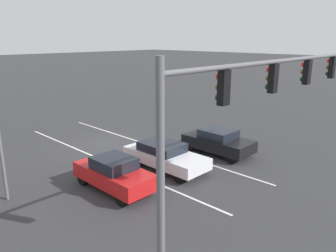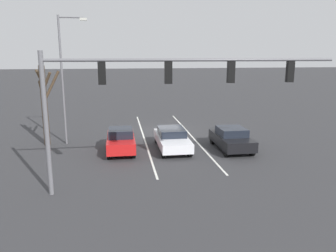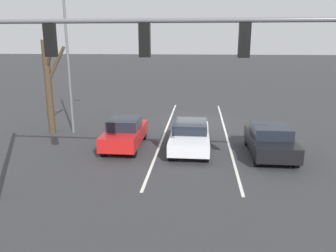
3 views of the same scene
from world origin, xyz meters
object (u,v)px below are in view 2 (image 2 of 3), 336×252
at_px(car_red_rightlane_front, 121,140).
at_px(bare_tree_near, 45,102).
at_px(traffic_signal_gantry, 156,84).
at_px(car_black_leftlane_front, 231,138).
at_px(street_lamp_right_shoulder, 65,73).
at_px(car_white_midlane_front, 172,138).

height_order(car_red_rightlane_front, bare_tree_near, bare_tree_near).
height_order(car_red_rightlane_front, traffic_signal_gantry, traffic_signal_gantry).
bearing_deg(car_black_leftlane_front, bare_tree_near, -13.86).
bearing_deg(street_lamp_right_shoulder, car_white_midlane_front, 160.59).
bearing_deg(car_black_leftlane_front, traffic_signal_gantry, 44.75).
relative_size(car_white_midlane_front, car_black_leftlane_front, 1.13).
xyz_separation_m(car_black_leftlane_front, bare_tree_near, (12.02, -2.97, 2.21)).
bearing_deg(traffic_signal_gantry, bare_tree_near, -52.57).
bearing_deg(bare_tree_near, car_white_midlane_front, 164.24).
relative_size(car_white_midlane_front, car_red_rightlane_front, 1.15).
relative_size(car_white_midlane_front, traffic_signal_gantry, 0.35).
xyz_separation_m(car_black_leftlane_front, street_lamp_right_shoulder, (10.62, -3.05, 4.13)).
height_order(traffic_signal_gantry, street_lamp_right_shoulder, street_lamp_right_shoulder).
distance_m(car_black_leftlane_front, bare_tree_near, 12.57).
bearing_deg(car_white_midlane_front, traffic_signal_gantry, 74.12).
xyz_separation_m(car_white_midlane_front, bare_tree_near, (8.22, -2.32, 2.23)).
bearing_deg(car_red_rightlane_front, traffic_signal_gantry, 104.34).
distance_m(car_white_midlane_front, car_black_leftlane_front, 3.85).
bearing_deg(street_lamp_right_shoulder, bare_tree_near, 3.47).
distance_m(car_red_rightlane_front, bare_tree_near, 5.90).
height_order(car_white_midlane_front, traffic_signal_gantry, traffic_signal_gantry).
distance_m(car_red_rightlane_front, street_lamp_right_shoulder, 5.96).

